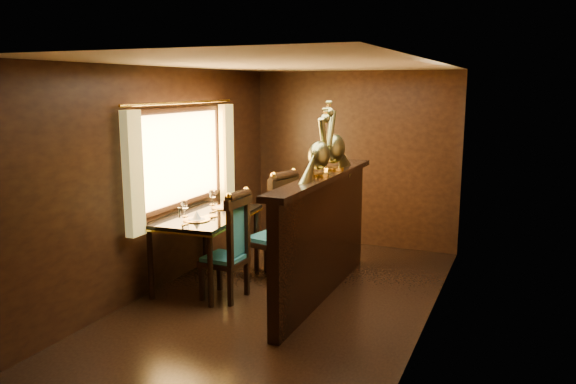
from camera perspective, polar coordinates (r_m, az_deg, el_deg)
name	(u,v)px	position (r m, az deg, el deg)	size (l,w,h in m)	color
ground	(285,301)	(6.17, -0.34, -11.02)	(5.00, 5.00, 0.00)	black
room_shell	(278,155)	(5.83, -1.06, 3.78)	(3.04, 5.04, 2.52)	black
partition	(323,234)	(6.10, 3.56, -4.24)	(0.26, 2.70, 1.36)	black
dining_table	(206,220)	(6.54, -8.30, -2.87)	(0.96, 1.48, 1.04)	black
chair_left	(233,243)	(6.05, -5.62, -5.16)	(0.45, 0.49, 1.22)	black
chair_right	(278,223)	(6.59, -1.00, -3.21)	(0.57, 0.59, 1.34)	black
peacock_left	(319,143)	(5.78, 3.20, 5.01)	(0.22, 0.59, 0.70)	#1C5440
peacock_right	(334,136)	(6.22, 4.71, 5.72)	(0.24, 0.65, 0.78)	#1C5440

